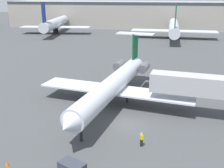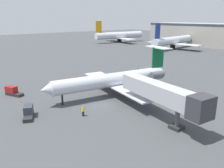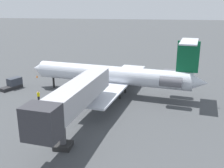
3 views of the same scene
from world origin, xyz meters
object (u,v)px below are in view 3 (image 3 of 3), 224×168
Objects in this scene: baggage_tug_lead at (13,84)px; regional_jet at (116,75)px; ground_crew_marshaller at (39,96)px; jet_bridge at (72,99)px; baggage_tug_trailing at (49,67)px; traffic_cone_near at (37,76)px.

regional_jet is at bearing 88.53° from baggage_tug_lead.
ground_crew_marshaller is 9.02m from baggage_tug_lead.
baggage_tug_trailing is at bearing -153.44° from jet_bridge.
jet_bridge is at bearing -10.51° from regional_jet.
regional_jet reaches higher than baggage_tug_lead.
ground_crew_marshaller is (4.98, -11.41, -2.57)m from regional_jet.
regional_jet is 54.47× the size of traffic_cone_near.
traffic_cone_near is (5.67, -0.32, -0.56)m from baggage_tug_trailing.
traffic_cone_near is (-7.48, 1.14, -0.56)m from baggage_tug_lead.
baggage_tug_lead is at bearing -127.28° from ground_crew_marshaller.
baggage_tug_trailing is 5.71m from traffic_cone_near.
jet_bridge is at bearing 32.50° from traffic_cone_near.
ground_crew_marshaller is 0.40× the size of baggage_tug_lead.
baggage_tug_lead is (-0.48, -18.59, -2.59)m from regional_jet.
baggage_tug_trailing is at bearing 176.78° from traffic_cone_near.
baggage_tug_trailing reaches higher than ground_crew_marshaller.
ground_crew_marshaller reaches higher than traffic_cone_near.
baggage_tug_lead is 7.59m from traffic_cone_near.
jet_bridge is 10.34× the size of ground_crew_marshaller.
baggage_tug_lead is 1.00× the size of baggage_tug_trailing.
ground_crew_marshaller is at bearing 17.06° from baggage_tug_trailing.
traffic_cone_near is at bearing -147.50° from jet_bridge.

